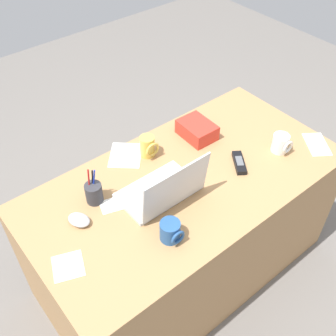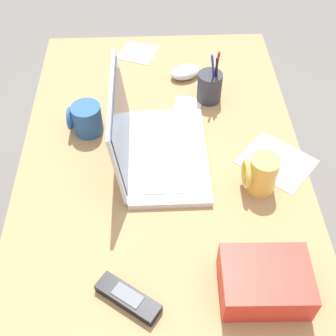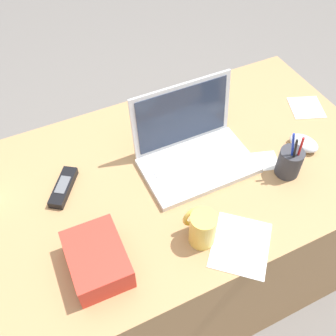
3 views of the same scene
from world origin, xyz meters
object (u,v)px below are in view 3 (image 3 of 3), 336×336
object	(u,v)px
coffee_mug_white	(202,228)
coffee_mug_tall	(197,105)
cordless_phone	(63,187)
computer_mouse	(304,143)
pen_holder	(290,162)
snack_bag	(97,259)
laptop	(193,149)

from	to	relation	value
coffee_mug_white	coffee_mug_tall	xyz separation A→B (m)	(0.23, 0.45, -0.01)
coffee_mug_white	coffee_mug_tall	world-z (taller)	coffee_mug_white
coffee_mug_white	cordless_phone	world-z (taller)	coffee_mug_white
computer_mouse	coffee_mug_tall	xyz separation A→B (m)	(-0.24, 0.30, 0.03)
pen_holder	snack_bag	world-z (taller)	pen_holder
pen_holder	snack_bag	size ratio (longest dim) A/B	0.94
laptop	snack_bag	bearing A→B (deg)	-150.17
coffee_mug_tall	pen_holder	world-z (taller)	pen_holder
cordless_phone	laptop	bearing A→B (deg)	-8.18
computer_mouse	coffee_mug_white	xyz separation A→B (m)	(-0.47, -0.16, 0.03)
coffee_mug_tall	cordless_phone	world-z (taller)	coffee_mug_tall
computer_mouse	snack_bag	bearing A→B (deg)	165.76
pen_holder	cordless_phone	bearing A→B (deg)	159.94
cordless_phone	coffee_mug_tall	bearing A→B (deg)	13.54
snack_bag	laptop	bearing A→B (deg)	29.83
coffee_mug_tall	laptop	bearing A→B (deg)	-121.77
coffee_mug_white	coffee_mug_tall	size ratio (longest dim) A/B	1.12
laptop	cordless_phone	size ratio (longest dim) A/B	2.41
coffee_mug_white	cordless_phone	bearing A→B (deg)	131.75
laptop	coffee_mug_white	size ratio (longest dim) A/B	3.27
snack_bag	pen_holder	bearing A→B (deg)	4.44
cordless_phone	snack_bag	distance (m)	0.29
coffee_mug_tall	pen_holder	xyz separation A→B (m)	(0.13, -0.36, 0.00)
snack_bag	cordless_phone	bearing A→B (deg)	92.31
coffee_mug_tall	snack_bag	world-z (taller)	coffee_mug_tall
laptop	snack_bag	size ratio (longest dim) A/B	1.87
cordless_phone	snack_bag	xyz separation A→B (m)	(0.01, -0.29, 0.03)
laptop	cordless_phone	xyz separation A→B (m)	(-0.41, 0.06, -0.04)
computer_mouse	snack_bag	size ratio (longest dim) A/B	0.53
coffee_mug_white	snack_bag	bearing A→B (deg)	171.75
computer_mouse	coffee_mug_white	world-z (taller)	coffee_mug_white
coffee_mug_tall	coffee_mug_white	bearing A→B (deg)	-117.01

